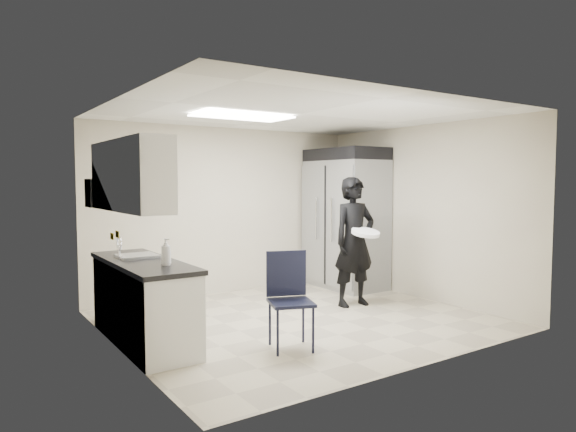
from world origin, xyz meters
TOP-DOWN VIEW (x-y plane):
  - floor at (0.00, 0.00)m, footprint 4.50×4.50m
  - ceiling at (0.00, 0.00)m, footprint 4.50×4.50m
  - back_wall at (0.00, 2.00)m, footprint 4.50×0.00m
  - left_wall at (-2.25, 0.00)m, footprint 0.00×4.00m
  - right_wall at (2.25, 0.00)m, footprint 0.00×4.00m
  - ceiling_panel at (-0.60, 0.40)m, footprint 1.20×0.60m
  - lower_counter at (-1.95, 0.20)m, footprint 0.60×1.90m
  - countertop at (-1.95, 0.20)m, footprint 0.64×1.95m
  - sink at (-1.93, 0.45)m, footprint 0.42×0.40m
  - faucet at (-2.13, 0.45)m, footprint 0.02×0.02m
  - upper_cabinets at (-2.08, 0.20)m, footprint 0.35×1.80m
  - towel_dispenser at (-2.14, 1.35)m, footprint 0.22×0.30m
  - notice_sticker_left at (-2.24, 0.10)m, footprint 0.00×0.12m
  - notice_sticker_right at (-2.24, 0.30)m, footprint 0.00×0.12m
  - commercial_fridge at (1.83, 1.27)m, footprint 0.80×1.35m
  - fridge_compressor at (1.83, 1.27)m, footprint 0.80×1.35m
  - folding_chair at (-0.74, -0.88)m, footprint 0.56×0.56m
  - man_tuxedo at (1.08, 0.20)m, footprint 0.70×0.49m
  - bucket_lid at (1.06, -0.05)m, footprint 0.42×0.42m
  - soap_bottle_a at (-1.86, -0.26)m, footprint 0.15×0.15m
  - soap_bottle_b at (-1.77, -0.06)m, footprint 0.09×0.09m

SIDE VIEW (x-z plane):
  - floor at x=0.00m, z-range 0.00..0.00m
  - lower_counter at x=-1.95m, z-range 0.00..0.86m
  - folding_chair at x=-0.74m, z-range 0.00..0.99m
  - sink at x=-1.93m, z-range 0.80..0.94m
  - countertop at x=-1.95m, z-range 0.86..0.91m
  - man_tuxedo at x=1.08m, z-range 0.00..1.82m
  - soap_bottle_b at x=-1.77m, z-range 0.91..1.07m
  - faucet at x=-2.13m, z-range 0.90..1.14m
  - soap_bottle_a at x=-1.86m, z-range 0.91..1.19m
  - commercial_fridge at x=1.83m, z-range 0.00..2.10m
  - bucket_lid at x=1.06m, z-range 1.04..1.09m
  - notice_sticker_right at x=-2.24m, z-range 1.15..1.21m
  - notice_sticker_left at x=-2.24m, z-range 1.19..1.25m
  - back_wall at x=0.00m, z-range -0.95..3.55m
  - left_wall at x=-2.25m, z-range -0.70..3.30m
  - right_wall at x=2.25m, z-range -0.70..3.30m
  - towel_dispenser at x=-2.14m, z-range 1.45..1.80m
  - upper_cabinets at x=-2.08m, z-range 1.45..2.20m
  - fridge_compressor at x=1.83m, z-range 2.10..2.30m
  - ceiling_panel at x=-0.60m, z-range 2.56..2.58m
  - ceiling at x=0.00m, z-range 2.60..2.60m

